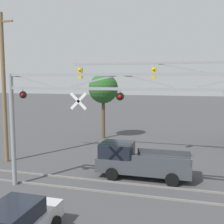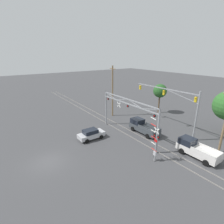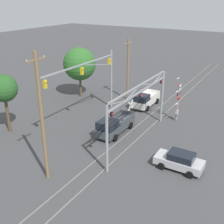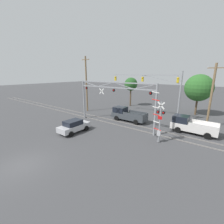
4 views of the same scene
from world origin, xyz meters
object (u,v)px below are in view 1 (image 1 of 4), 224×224
at_px(traffic_signal_span, 198,87).
at_px(utility_pole_left, 4,87).
at_px(background_tree_far_left_verge, 103,89).
at_px(pickup_truck_lead, 138,161).
at_px(crossing_gantry, 120,112).

relative_size(traffic_signal_span, utility_pole_left, 1.21).
height_order(traffic_signal_span, utility_pole_left, utility_pole_left).
height_order(utility_pole_left, background_tree_far_left_verge, utility_pole_left).
bearing_deg(traffic_signal_span, background_tree_far_left_verge, 145.88).
height_order(pickup_truck_lead, utility_pole_left, utility_pole_left).
relative_size(pickup_truck_lead, utility_pole_left, 0.54).
bearing_deg(background_tree_far_left_verge, traffic_signal_span, -34.12).
distance_m(crossing_gantry, background_tree_far_left_verge, 14.01).
height_order(traffic_signal_span, background_tree_far_left_verge, traffic_signal_span).
relative_size(traffic_signal_span, pickup_truck_lead, 2.25).
relative_size(crossing_gantry, background_tree_far_left_verge, 1.93).
bearing_deg(utility_pole_left, pickup_truck_lead, -3.75).
bearing_deg(crossing_gantry, utility_pole_left, 158.07).
bearing_deg(crossing_gantry, traffic_signal_span, 62.78).
height_order(crossing_gantry, background_tree_far_left_verge, background_tree_far_left_verge).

